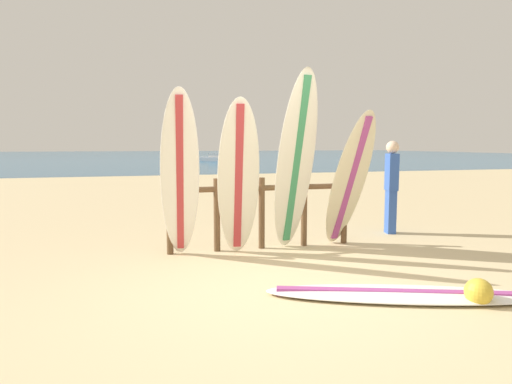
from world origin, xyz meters
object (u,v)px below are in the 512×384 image
at_px(surfboard_rack, 262,206).
at_px(surfboard_leaning_center_left, 296,162).
at_px(surfboard_leaning_far_left, 180,177).
at_px(small_boat_offshore, 215,158).
at_px(surfboard_lying_on_sand, 405,294).
at_px(beach_ball, 479,292).
at_px(surfboard_leaning_center, 350,181).
at_px(surfboard_leaning_left, 238,178).
at_px(beachgoer_standing, 391,183).

relative_size(surfboard_rack, surfboard_leaning_center_left, 1.08).
xyz_separation_m(surfboard_leaning_far_left, small_boat_offshore, (6.87, 34.26, -0.83)).
bearing_deg(surfboard_leaning_center_left, surfboard_rack, 146.21).
xyz_separation_m(surfboard_leaning_center_left, surfboard_lying_on_sand, (0.34, -2.15, -1.22)).
bearing_deg(beach_ball, surfboard_leaning_center, 92.09).
relative_size(surfboard_leaning_center_left, surfboard_lying_on_sand, 0.90).
xyz_separation_m(surfboard_rack, surfboard_leaning_center_left, (0.41, -0.27, 0.63)).
relative_size(surfboard_rack, small_boat_offshore, 0.91).
distance_m(surfboard_leaning_far_left, surfboard_leaning_center_left, 1.63).
height_order(surfboard_rack, surfboard_leaning_center_left, surfboard_leaning_center_left).
height_order(surfboard_leaning_center, surfboard_lying_on_sand, surfboard_leaning_center).
xyz_separation_m(surfboard_leaning_center_left, surfboard_leaning_center, (0.79, -0.09, -0.27)).
bearing_deg(beach_ball, surfboard_leaning_left, 125.16).
height_order(surfboard_leaning_far_left, beach_ball, surfboard_leaning_far_left).
distance_m(surfboard_leaning_far_left, surfboard_lying_on_sand, 2.98).
bearing_deg(surfboard_leaning_far_left, surfboard_lying_on_sand, -45.41).
bearing_deg(surfboard_lying_on_sand, beachgoer_standing, 60.29).
bearing_deg(surfboard_leaning_far_left, beach_ball, -43.35).
xyz_separation_m(surfboard_leaning_left, surfboard_lying_on_sand, (1.18, -2.07, -1.01)).
distance_m(small_boat_offshore, beach_ball, 36.88).
distance_m(surfboard_rack, surfboard_leaning_far_left, 1.37).
bearing_deg(surfboard_leaning_center_left, surfboard_leaning_center, -6.37).
bearing_deg(surfboard_leaning_left, surfboard_leaning_center, -0.02).
relative_size(surfboard_leaning_center_left, beach_ball, 9.78).
distance_m(surfboard_leaning_left, beach_ball, 3.12).
relative_size(surfboard_rack, surfboard_leaning_left, 1.29).
bearing_deg(surfboard_leaning_center, beach_ball, -87.91).
bearing_deg(surfboard_rack, beach_ball, -65.29).
xyz_separation_m(surfboard_leaning_left, small_boat_offshore, (6.09, 34.18, -0.79)).
xyz_separation_m(surfboard_leaning_far_left, surfboard_leaning_left, (0.78, 0.08, -0.04)).
xyz_separation_m(surfboard_lying_on_sand, small_boat_offshore, (4.92, 36.25, 0.22)).
xyz_separation_m(surfboard_leaning_left, surfboard_leaning_center, (1.63, -0.00, -0.07)).
relative_size(surfboard_rack, beach_ball, 10.59).
relative_size(surfboard_leaning_left, surfboard_leaning_center_left, 0.84).
xyz_separation_m(surfboard_leaning_left, surfboard_leaning_center_left, (0.84, 0.09, 0.21)).
xyz_separation_m(surfboard_lying_on_sand, beachgoer_standing, (1.66, 2.91, 0.82)).
xyz_separation_m(surfboard_leaning_far_left, surfboard_lying_on_sand, (1.96, -1.99, -1.05)).
height_order(beachgoer_standing, small_boat_offshore, beachgoer_standing).
distance_m(beachgoer_standing, beach_ball, 3.54).
xyz_separation_m(surfboard_leaning_center_left, small_boat_offshore, (5.26, 34.09, -1.00)).
height_order(surfboard_leaning_left, surfboard_leaning_center_left, surfboard_leaning_center_left).
bearing_deg(surfboard_leaning_left, surfboard_leaning_center_left, 5.96).
distance_m(surfboard_rack, surfboard_leaning_center, 1.30).
distance_m(surfboard_leaning_left, small_boat_offshore, 34.73).
bearing_deg(beach_ball, small_boat_offshore, 83.18).
bearing_deg(surfboard_rack, surfboard_leaning_center_left, -33.79).
distance_m(surfboard_leaning_center, beach_ball, 2.58).
distance_m(surfboard_leaning_center, small_boat_offshore, 34.48).
distance_m(surfboard_leaning_center_left, small_boat_offshore, 34.51).
height_order(surfboard_lying_on_sand, beachgoer_standing, beachgoer_standing).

